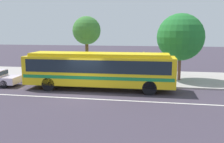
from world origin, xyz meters
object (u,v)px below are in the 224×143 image
at_px(transit_bus, 99,68).
at_px(pedestrian_standing_by_tree, 79,68).
at_px(bus_stop_sign, 144,64).
at_px(street_tree_near_stop, 87,31).
at_px(pedestrian_walking_along_curb, 54,68).
at_px(pedestrian_waiting_near_sign, 92,70).
at_px(street_tree_mid_block, 181,37).

distance_m(transit_bus, pedestrian_standing_by_tree, 4.10).
relative_size(transit_bus, bus_stop_sign, 4.25).
height_order(bus_stop_sign, street_tree_near_stop, street_tree_near_stop).
height_order(transit_bus, pedestrian_walking_along_curb, transit_bus).
distance_m(pedestrian_waiting_near_sign, bus_stop_sign, 4.60).
bearing_deg(bus_stop_sign, pedestrian_walking_along_curb, 171.00).
relative_size(pedestrian_waiting_near_sign, bus_stop_sign, 0.63).
xyz_separation_m(pedestrian_walking_along_curb, street_tree_mid_block, (11.05, 1.58, 2.75)).
bearing_deg(pedestrian_standing_by_tree, transit_bus, -50.85).
bearing_deg(pedestrian_walking_along_curb, street_tree_near_stop, 28.63).
distance_m(pedestrian_standing_by_tree, street_tree_mid_block, 9.27).
xyz_separation_m(pedestrian_standing_by_tree, bus_stop_sign, (5.79, -1.49, 0.67)).
bearing_deg(transit_bus, pedestrian_standing_by_tree, 129.15).
distance_m(pedestrian_walking_along_curb, street_tree_near_stop, 4.47).
bearing_deg(pedestrian_waiting_near_sign, transit_bus, -62.96).
height_order(pedestrian_standing_by_tree, street_tree_near_stop, street_tree_near_stop).
bearing_deg(pedestrian_waiting_near_sign, pedestrian_walking_along_curb, 172.24).
bearing_deg(street_tree_near_stop, pedestrian_waiting_near_sign, -63.78).
bearing_deg(street_tree_near_stop, transit_bus, -63.32).
height_order(transit_bus, street_tree_near_stop, street_tree_near_stop).
bearing_deg(transit_bus, pedestrian_walking_along_curb, 148.79).
distance_m(pedestrian_walking_along_curb, pedestrian_standing_by_tree, 2.31).
height_order(pedestrian_waiting_near_sign, street_tree_near_stop, street_tree_near_stop).
height_order(pedestrian_walking_along_curb, street_tree_near_stop, street_tree_near_stop).
xyz_separation_m(pedestrian_waiting_near_sign, pedestrian_walking_along_curb, (-3.62, 0.49, 0.02)).
bearing_deg(transit_bus, pedestrian_waiting_near_sign, 117.04).
bearing_deg(street_tree_near_stop, street_tree_mid_block, 0.88).
relative_size(pedestrian_walking_along_curb, street_tree_mid_block, 0.29).
xyz_separation_m(pedestrian_standing_by_tree, street_tree_near_stop, (0.36, 1.24, 3.27)).
xyz_separation_m(pedestrian_walking_along_curb, bus_stop_sign, (8.09, -1.28, 0.69)).
relative_size(transit_bus, street_tree_near_stop, 2.00).
bearing_deg(street_tree_mid_block, street_tree_near_stop, -179.12).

